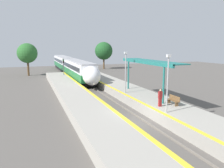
% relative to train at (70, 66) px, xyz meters
% --- Properties ---
extents(ground_plane, '(120.00, 120.00, 0.00)m').
position_rel_train_xyz_m(ground_plane, '(0.00, -33.69, -2.25)').
color(ground_plane, '#56514C').
extents(rail_left, '(0.08, 90.00, 0.15)m').
position_rel_train_xyz_m(rail_left, '(-0.72, -33.69, -2.17)').
color(rail_left, slate).
rests_on(rail_left, ground_plane).
extents(rail_right, '(0.08, 90.00, 0.15)m').
position_rel_train_xyz_m(rail_right, '(0.72, -33.69, -2.17)').
color(rail_right, slate).
rests_on(rail_right, ground_plane).
extents(train, '(2.83, 40.61, 3.93)m').
position_rel_train_xyz_m(train, '(0.00, 0.00, 0.00)').
color(train, black).
rests_on(train, ground_plane).
extents(platform_right, '(4.19, 64.00, 1.04)m').
position_rel_train_xyz_m(platform_right, '(3.70, -33.69, -1.73)').
color(platform_right, '#9E998E').
rests_on(platform_right, ground_plane).
extents(platform_left, '(3.87, 64.00, 1.04)m').
position_rel_train_xyz_m(platform_left, '(-3.54, -33.69, -1.73)').
color(platform_left, '#9E998E').
rests_on(platform_left, ground_plane).
extents(platform_bench, '(0.44, 1.65, 0.89)m').
position_rel_train_xyz_m(platform_bench, '(4.34, -32.93, -0.75)').
color(platform_bench, brown).
rests_on(platform_bench, platform_right).
extents(person_waiting, '(0.36, 0.22, 1.66)m').
position_rel_train_xyz_m(person_waiting, '(2.76, -33.01, -0.36)').
color(person_waiting, maroon).
rests_on(person_waiting, platform_right).
extents(railway_signal, '(0.28, 0.28, 4.11)m').
position_rel_train_xyz_m(railway_signal, '(-2.38, -6.56, 0.28)').
color(railway_signal, '#59595E').
rests_on(railway_signal, ground_plane).
extents(lamppost_near, '(0.36, 0.20, 4.98)m').
position_rel_train_xyz_m(lamppost_near, '(2.21, -34.86, 1.65)').
color(lamppost_near, '#9E9EA3').
rests_on(lamppost_near, platform_right).
extents(lamppost_mid, '(0.36, 0.20, 4.98)m').
position_rel_train_xyz_m(lamppost_mid, '(2.21, -26.19, 1.65)').
color(lamppost_mid, '#9E9EA3').
rests_on(lamppost_mid, platform_right).
extents(station_canopy, '(2.02, 11.23, 4.01)m').
position_rel_train_xyz_m(station_canopy, '(4.20, -28.08, 2.52)').
color(station_canopy, '#1E6B66').
rests_on(station_canopy, platform_right).
extents(background_tree_left, '(4.43, 4.43, 7.33)m').
position_rel_train_xyz_m(background_tree_left, '(-9.00, 2.77, 2.84)').
color(background_tree_left, brown).
rests_on(background_tree_left, ground_plane).
extents(background_tree_right, '(5.17, 5.17, 7.87)m').
position_rel_train_xyz_m(background_tree_right, '(11.85, 11.01, 3.02)').
color(background_tree_right, brown).
rests_on(background_tree_right, ground_plane).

